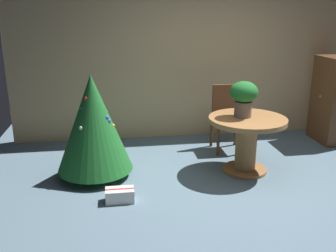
# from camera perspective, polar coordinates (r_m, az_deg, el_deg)

# --- Properties ---
(ground_plane) EXTENTS (6.60, 6.60, 0.00)m
(ground_plane) POSITION_cam_1_polar(r_m,az_deg,el_deg) (4.51, 11.04, -9.84)
(ground_plane) COLOR slate
(back_wall_panel) EXTENTS (6.00, 0.10, 2.60)m
(back_wall_panel) POSITION_cam_1_polar(r_m,az_deg,el_deg) (6.18, 4.90, 10.35)
(back_wall_panel) COLOR tan
(back_wall_panel) RESTS_ON ground_plane
(round_dining_table) EXTENTS (0.99, 0.99, 0.73)m
(round_dining_table) POSITION_cam_1_polar(r_m,az_deg,el_deg) (4.91, 11.81, -1.46)
(round_dining_table) COLOR #9E6B3D
(round_dining_table) RESTS_ON ground_plane
(flower_vase) EXTENTS (0.35, 0.35, 0.45)m
(flower_vase) POSITION_cam_1_polar(r_m,az_deg,el_deg) (4.81, 11.39, 4.52)
(flower_vase) COLOR #665B51
(flower_vase) RESTS_ON round_dining_table
(wooden_chair_far) EXTENTS (0.43, 0.43, 0.97)m
(wooden_chair_far) POSITION_cam_1_polar(r_m,az_deg,el_deg) (5.68, 8.86, 1.88)
(wooden_chair_far) COLOR brown
(wooden_chair_far) RESTS_ON ground_plane
(holiday_tree) EXTENTS (0.94, 0.94, 1.30)m
(holiday_tree) POSITION_cam_1_polar(r_m,az_deg,el_deg) (4.70, -11.25, 0.44)
(holiday_tree) COLOR brown
(holiday_tree) RESTS_ON ground_plane
(gift_box_cream) EXTENTS (0.32, 0.18, 0.15)m
(gift_box_cream) POSITION_cam_1_polar(r_m,az_deg,el_deg) (4.25, -7.30, -10.34)
(gift_box_cream) COLOR silver
(gift_box_cream) RESTS_ON ground_plane
(wooden_cabinet) EXTENTS (0.50, 0.65, 1.35)m
(wooden_cabinet) POSITION_cam_1_polar(r_m,az_deg,el_deg) (6.49, 23.88, 3.63)
(wooden_cabinet) COLOR brown
(wooden_cabinet) RESTS_ON ground_plane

